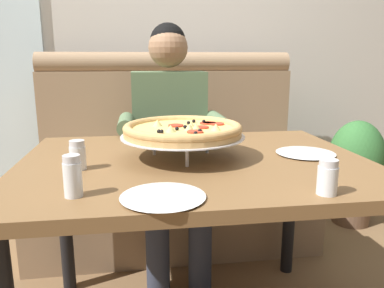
# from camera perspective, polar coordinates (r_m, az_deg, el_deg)

# --- Properties ---
(back_wall_with_window) EXTENTS (6.00, 0.12, 2.80)m
(back_wall_with_window) POSITION_cam_1_polar(r_m,az_deg,el_deg) (2.82, -4.52, 19.13)
(back_wall_with_window) COLOR beige
(back_wall_with_window) RESTS_ON ground_plane
(booth_bench) EXTENTS (1.62, 0.78, 1.13)m
(booth_bench) POSITION_cam_1_polar(r_m,az_deg,el_deg) (2.34, -3.12, -4.32)
(booth_bench) COLOR #937556
(booth_bench) RESTS_ON ground_plane
(dining_table) EXTENTS (1.24, 0.94, 0.73)m
(dining_table) POSITION_cam_1_polar(r_m,az_deg,el_deg) (1.38, 0.43, -5.74)
(dining_table) COLOR brown
(dining_table) RESTS_ON ground_plane
(diner_main) EXTENTS (0.54, 0.64, 1.27)m
(diner_main) POSITION_cam_1_polar(r_m,az_deg,el_deg) (2.01, -3.25, 1.95)
(diner_main) COLOR #2D3342
(diner_main) RESTS_ON ground_plane
(pizza) EXTENTS (0.45, 0.45, 0.14)m
(pizza) POSITION_cam_1_polar(r_m,az_deg,el_deg) (1.35, -1.39, 2.07)
(pizza) COLOR silver
(pizza) RESTS_ON dining_table
(shaker_pepper_flakes) EXTENTS (0.05, 0.05, 0.10)m
(shaker_pepper_flakes) POSITION_cam_1_polar(r_m,az_deg,el_deg) (1.27, -16.95, -1.94)
(shaker_pepper_flakes) COLOR white
(shaker_pepper_flakes) RESTS_ON dining_table
(shaker_oregano) EXTENTS (0.05, 0.05, 0.11)m
(shaker_oregano) POSITION_cam_1_polar(r_m,az_deg,el_deg) (1.03, -17.65, -5.09)
(shaker_oregano) COLOR white
(shaker_oregano) RESTS_ON dining_table
(shaker_parmesan) EXTENTS (0.05, 0.05, 0.10)m
(shaker_parmesan) POSITION_cam_1_polar(r_m,az_deg,el_deg) (1.06, 19.86, -5.11)
(shaker_parmesan) COLOR white
(shaker_parmesan) RESTS_ON dining_table
(plate_near_left) EXTENTS (0.22, 0.22, 0.02)m
(plate_near_left) POSITION_cam_1_polar(r_m,az_deg,el_deg) (0.98, -4.43, -7.66)
(plate_near_left) COLOR white
(plate_near_left) RESTS_ON dining_table
(plate_near_right) EXTENTS (0.22, 0.22, 0.02)m
(plate_near_right) POSITION_cam_1_polar(r_m,az_deg,el_deg) (1.48, 16.85, -1.11)
(plate_near_right) COLOR white
(plate_near_right) RESTS_ON dining_table
(potted_plant) EXTENTS (0.36, 0.36, 0.70)m
(potted_plant) POSITION_cam_1_polar(r_m,az_deg,el_deg) (2.71, 23.56, -3.27)
(potted_plant) COLOR brown
(potted_plant) RESTS_ON ground_plane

